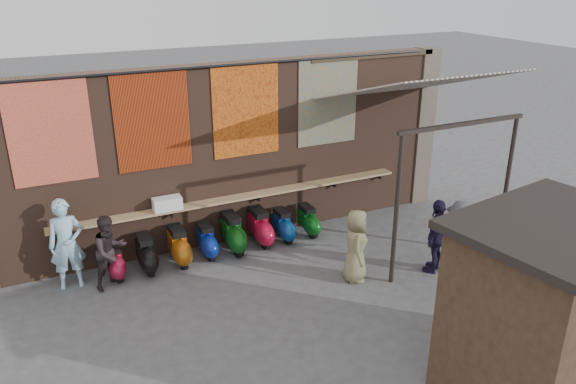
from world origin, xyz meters
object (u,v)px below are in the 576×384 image
object	(u,v)px
shelf_box	(167,204)
scooter_stool_4	(233,234)
scooter_stool_2	(179,247)
scooter_stool_3	(206,241)
diner_right	(110,252)
shopper_tan	(356,246)
scooter_stool_6	(283,226)
shopper_grey	(459,237)
market_stall	(542,314)
scooter_stool_0	(115,262)
shopper_navy	(437,236)
scooter_stool_1	(146,254)
diner_left	(67,244)
scooter_stool_5	(260,227)
scooter_stool_7	(308,221)

from	to	relation	value
shelf_box	scooter_stool_4	bearing A→B (deg)	-13.41
scooter_stool_2	scooter_stool_3	distance (m)	0.63
scooter_stool_2	diner_right	size ratio (longest dim) A/B	0.56
scooter_stool_2	shopper_tan	size ratio (longest dim) A/B	0.56
scooter_stool_2	scooter_stool_6	distance (m)	2.44
scooter_stool_6	diner_right	bearing A→B (deg)	-174.80
diner_right	shopper_grey	bearing A→B (deg)	-48.44
scooter_stool_4	scooter_stool_6	xyz separation A→B (m)	(1.23, 0.02, -0.07)
scooter_stool_6	market_stall	bearing A→B (deg)	-78.76
scooter_stool_0	shopper_navy	xyz separation A→B (m)	(5.97, -2.57, 0.45)
scooter_stool_1	scooter_stool_0	bearing A→B (deg)	179.00
shelf_box	scooter_stool_0	world-z (taller)	shelf_box
scooter_stool_6	diner_right	world-z (taller)	diner_right
scooter_stool_6	diner_left	world-z (taller)	diner_left
shelf_box	scooter_stool_5	bearing A→B (deg)	-7.29
scooter_stool_2	scooter_stool_6	xyz separation A→B (m)	(2.44, 0.05, -0.04)
scooter_stool_1	shelf_box	bearing A→B (deg)	29.84
scooter_stool_3	shopper_navy	distance (m)	4.83
scooter_stool_6	shopper_tan	world-z (taller)	shopper_tan
scooter_stool_2	scooter_stool_7	world-z (taller)	scooter_stool_2
scooter_stool_6	shopper_navy	world-z (taller)	shopper_navy
scooter_stool_2	diner_left	xyz separation A→B (m)	(-2.15, 0.04, 0.52)
scooter_stool_4	scooter_stool_6	distance (m)	1.23
scooter_stool_3	scooter_stool_7	xyz separation A→B (m)	(2.47, -0.01, -0.01)
scooter_stool_5	shopper_grey	bearing A→B (deg)	-42.64
scooter_stool_3	shopper_tan	xyz separation A→B (m)	(2.37, -2.21, 0.39)
scooter_stool_2	shopper_tan	xyz separation A→B (m)	(2.99, -2.15, 0.36)
scooter_stool_0	diner_right	bearing A→B (deg)	-107.90
scooter_stool_4	shopper_grey	xyz separation A→B (m)	(3.80, -2.83, 0.36)
scooter_stool_0	scooter_stool_1	xyz separation A→B (m)	(0.62, -0.01, 0.04)
scooter_stool_7	shopper_grey	world-z (taller)	shopper_grey
scooter_stool_0	shopper_grey	xyz separation A→B (m)	(6.33, -2.81, 0.44)
scooter_stool_1	shopper_navy	bearing A→B (deg)	-25.55
shelf_box	scooter_stool_1	world-z (taller)	shelf_box
scooter_stool_4	scooter_stool_5	world-z (taller)	scooter_stool_4
scooter_stool_4	scooter_stool_2	bearing A→B (deg)	-178.44
shelf_box	scooter_stool_3	xyz separation A→B (m)	(0.71, -0.28, -0.90)
scooter_stool_3	scooter_stool_4	world-z (taller)	scooter_stool_4
shelf_box	diner_right	xyz separation A→B (m)	(-1.32, -0.64, -0.52)
scooter_stool_0	scooter_stool_3	size ratio (longest dim) A/B	0.94
scooter_stool_3	market_stall	size ratio (longest dim) A/B	0.29
scooter_stool_0	shopper_grey	distance (m)	6.94
diner_right	scooter_stool_3	bearing A→B (deg)	-17.14
scooter_stool_1	shopper_grey	world-z (taller)	shopper_grey
scooter_stool_1	scooter_stool_5	distance (m)	2.58
diner_left	shelf_box	bearing A→B (deg)	11.75
shopper_navy	shopper_tan	size ratio (longest dim) A/B	1.05
scooter_stool_1	scooter_stool_2	distance (m)	0.69
scooter_stool_0	market_stall	size ratio (longest dim) A/B	0.27
market_stall	scooter_stool_1	bearing A→B (deg)	116.36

